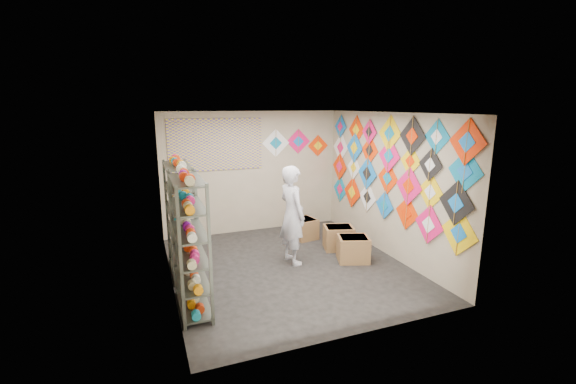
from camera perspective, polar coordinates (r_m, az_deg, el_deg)
name	(u,v)px	position (r m, az deg, el deg)	size (l,w,h in m)	color
ground	(289,267)	(7.01, 0.12, -11.00)	(4.50, 4.50, 0.00)	black
room_walls	(289,176)	(6.52, 0.13, 2.34)	(4.50, 4.50, 4.50)	tan
shelf_rack_front	(190,245)	(5.49, -14.27, -7.61)	(0.40, 1.10, 1.90)	#4C5147
shelf_rack_back	(180,219)	(6.72, -15.65, -3.92)	(0.40, 1.10, 1.90)	#4C5147
string_spools	(185,225)	(6.07, -15.08, -4.73)	(0.12, 2.36, 0.12)	#FF2587
kite_wall_display	(389,170)	(7.42, 14.69, 3.13)	(0.06, 4.37, 2.07)	yellow
back_wall_kites	(294,143)	(8.91, 0.96, 7.24)	(1.63, 0.02, 0.68)	white
poster	(216,145)	(8.39, -10.60, 6.90)	(2.00, 0.01, 1.10)	#564596
shopkeeper	(292,215)	(6.91, 0.61, -3.42)	(0.53, 0.72, 1.80)	silver
carton_a	(353,249)	(7.28, 9.63, -8.30)	(0.55, 0.46, 0.46)	olive
carton_b	(339,238)	(7.82, 7.50, -6.72)	(0.57, 0.46, 0.46)	olive
carton_c	(304,228)	(8.36, 2.41, -5.42)	(0.46, 0.50, 0.44)	olive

